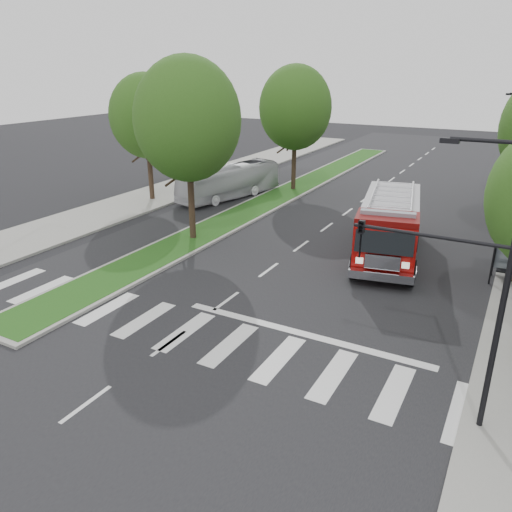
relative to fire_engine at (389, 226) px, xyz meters
The scene contains 9 objects.
ground 10.19m from the fire_engine, 117.10° to the right, with size 140.00×140.00×0.00m, color black.
sidewalk_left 19.17m from the fire_engine, behind, with size 5.00×80.00×0.15m, color gray.
median 14.00m from the fire_engine, 139.47° to the left, with size 3.00×50.00×0.15m.
tree_median_near 12.16m from the fire_engine, 164.40° to the right, with size 5.80×5.80×10.16m.
tree_median_far 16.06m from the fire_engine, 133.77° to the left, with size 5.60×5.60×9.72m.
tree_left_mid 19.37m from the fire_engine, behind, with size 5.20×5.20×9.16m.
streetlight_right_near 13.78m from the fire_engine, 68.00° to the right, with size 4.08×0.22×8.00m.
fire_engine is the anchor object (origin of this frame).
city_bus 15.39m from the fire_engine, 154.69° to the left, with size 2.14×9.17×2.55m, color silver.
Camera 1 is at (10.44, -16.45, 9.54)m, focal length 35.00 mm.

